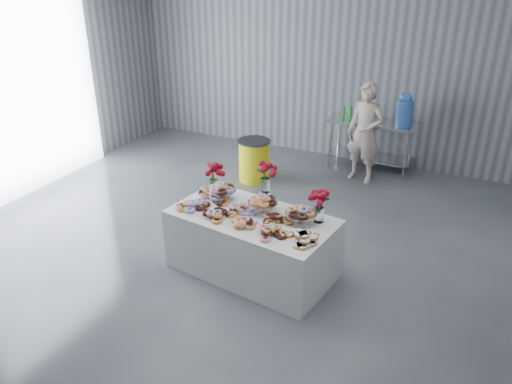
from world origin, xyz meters
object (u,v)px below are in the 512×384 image
Objects in this scene: prep_table at (371,136)px; person at (365,133)px; display_table at (252,244)px; trash_barrel at (254,160)px; water_jug at (404,110)px.

prep_table is 0.53m from person.
display_table is 3.31m from person.
person is (0.46, 3.25, 0.46)m from display_table.
trash_barrel is (-1.17, 2.44, -0.02)m from display_table.
prep_table is at bearing 180.00° from water_jug.
person reaches higher than prep_table.
display_table is 3.43× the size of water_jug.
water_jug is 0.33× the size of person.
water_jug is 2.62m from trash_barrel.
display_table reaches higher than trash_barrel.
water_jug reaches higher than display_table.
prep_table is at bearing 38.49° from trash_barrel.
person reaches higher than display_table.
prep_table reaches higher than trash_barrel.
water_jug reaches higher than trash_barrel.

